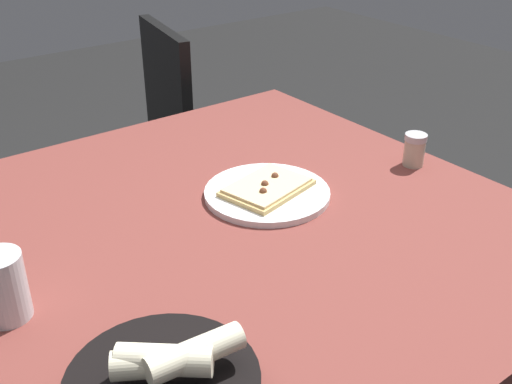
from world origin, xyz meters
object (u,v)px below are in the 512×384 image
Objects in this scene: dining_table at (235,243)px; beer_glass at (3,289)px; pizza_plate at (267,192)px; pepper_shaker at (414,151)px; chair_far at (139,140)px.

dining_table is 10.21× the size of beer_glass.
pizza_plate is 3.45× the size of pepper_shaker.
beer_glass reaches higher than dining_table.
pepper_shaker is at bearing -95.19° from dining_table.
pizza_plate is at bearing 76.91° from pepper_shaker.
pizza_plate reaches higher than dining_table.
beer_glass is 1.27m from chair_far.
dining_table is at bearing 84.81° from pepper_shaker.
pepper_shaker is at bearing -103.09° from pizza_plate.
dining_table is 0.49m from pepper_shaker.
dining_table is 4.30× the size of pizza_plate.
pepper_shaker is at bearing -168.56° from chair_far.
beer_glass is 1.45× the size of pepper_shaker.
pepper_shaker is 1.08m from chair_far.
pepper_shaker is (-0.02, -0.94, -0.02)m from beer_glass.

